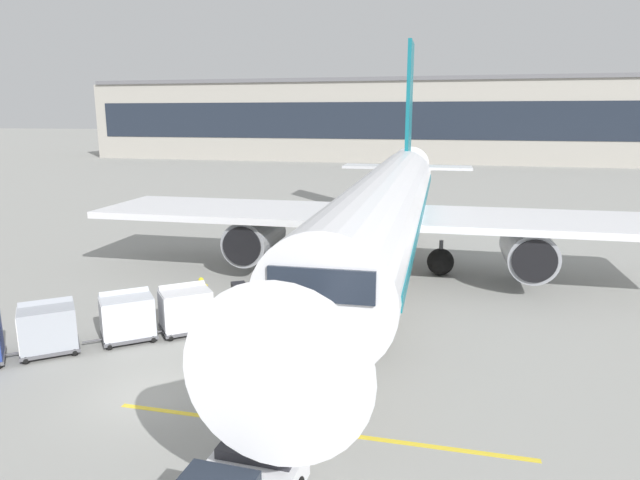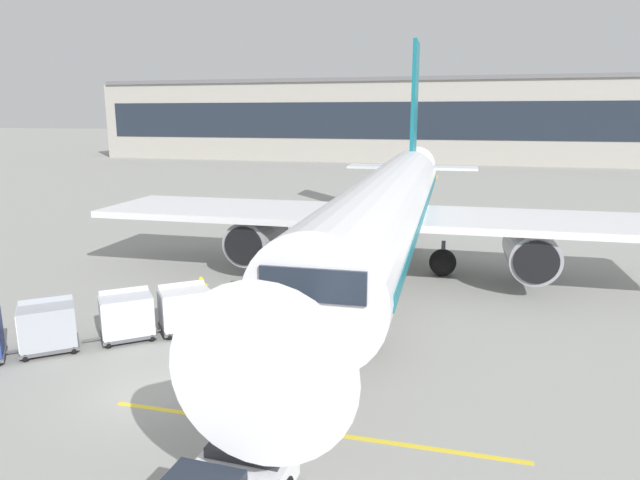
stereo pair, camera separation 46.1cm
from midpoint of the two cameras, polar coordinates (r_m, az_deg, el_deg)
ground_plane at (r=19.26m, az=-17.19°, el=-14.63°), size 600.00×600.00×0.00m
parked_airplane at (r=30.21m, az=6.35°, el=3.31°), size 31.90×42.07×14.22m
belt_loader at (r=25.05m, az=-6.01°, el=-5.39°), size 4.99×3.70×3.48m
baggage_cart_lead at (r=23.53m, az=-14.05°, el=-6.73°), size 2.61×2.51×1.91m
baggage_cart_second at (r=23.36m, az=-19.53°, el=-7.23°), size 2.61×2.51×1.91m
baggage_cart_third at (r=23.28m, az=-26.43°, el=-7.92°), size 2.61×2.51×1.91m
ground_crew_by_loader at (r=25.66m, az=-6.94°, el=-4.81°), size 0.55×0.35×1.74m
ground_crew_by_carts at (r=23.60m, az=-6.03°, el=-6.35°), size 0.31×0.56×1.74m
ground_crew_marshaller at (r=25.18m, az=-12.43°, el=-5.36°), size 0.45×0.43×1.74m
safety_cone_engine_keepout at (r=32.81m, az=-4.05°, el=-2.01°), size 0.69×0.69×0.78m
apron_guidance_line_lead_in at (r=30.38m, az=5.60°, el=-3.97°), size 0.20×110.00×0.01m
apron_guidance_line_stop_bar at (r=16.58m, az=-1.50°, el=-18.78°), size 12.00×0.20×0.01m
terminal_building at (r=110.11m, az=15.51°, el=11.58°), size 149.40×16.09×15.19m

